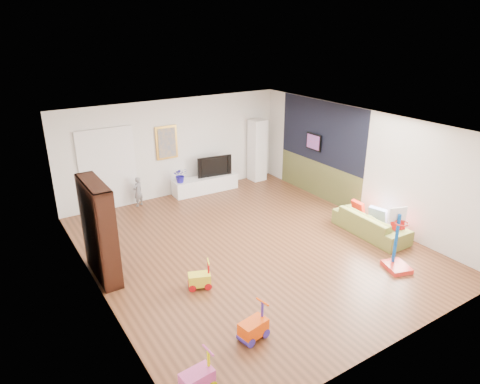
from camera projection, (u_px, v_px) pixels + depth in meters
floor at (250, 246)px, 9.42m from camera, size 6.50×7.50×0.00m
ceiling at (251, 125)px, 8.43m from camera, size 6.50×7.50×0.00m
wall_back at (175, 148)px, 11.86m from camera, size 6.50×0.00×2.70m
wall_front at (400, 270)px, 5.99m from camera, size 6.50×0.00×2.70m
wall_left at (93, 226)px, 7.29m from camera, size 0.00×7.50×2.70m
wall_right at (359, 163)px, 10.56m from camera, size 0.00×7.50×2.70m
navy_accent at (321, 132)px, 11.46m from camera, size 0.01×3.20×1.70m
olive_wainscot at (318, 180)px, 11.96m from camera, size 0.01×3.20×1.00m
doorway at (108, 170)px, 10.98m from camera, size 1.45×0.06×2.10m
painting_back at (167, 143)px, 11.62m from camera, size 0.62×0.06×0.92m
artwork_right at (314, 142)px, 11.69m from camera, size 0.04×0.56×0.46m
media_console at (205, 184)px, 12.39m from camera, size 1.93×0.55×0.45m
tall_cabinet at (257, 150)px, 13.10m from camera, size 0.45×0.45×1.89m
bookshelf at (99, 230)px, 8.00m from camera, size 0.35×1.32×1.93m
sofa at (371, 224)px, 9.86m from camera, size 0.78×1.86×0.54m
basketball_hoop at (401, 241)px, 8.31m from camera, size 0.58×0.64×1.27m
ride_on_yellow at (199, 275)px, 7.85m from camera, size 0.47×0.38×0.54m
ride_on_orange at (253, 323)px, 6.55m from camera, size 0.49×0.35×0.60m
ride_on_pink at (197, 373)px, 5.61m from camera, size 0.46×0.31×0.58m
child at (138, 192)px, 11.35m from camera, size 0.35×0.31×0.81m
tv at (213, 165)px, 12.37m from camera, size 1.04×0.27×0.59m
vase_plant at (180, 175)px, 11.82m from camera, size 0.46×0.43×0.43m
pillow_left at (398, 224)px, 9.47m from camera, size 0.18×0.38×0.37m
pillow_center at (378, 216)px, 9.89m from camera, size 0.20×0.43×0.41m
pillow_right at (358, 208)px, 10.29m from camera, size 0.12×0.36×0.36m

